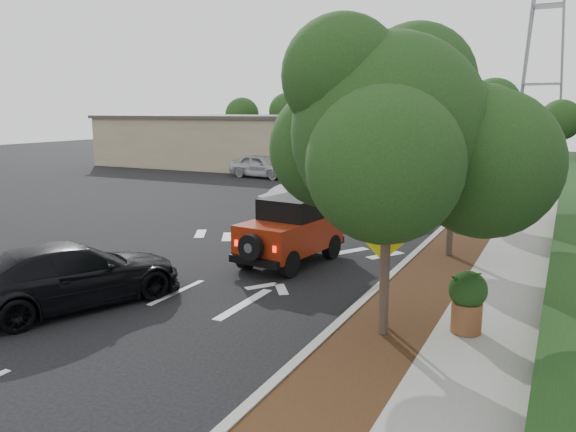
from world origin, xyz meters
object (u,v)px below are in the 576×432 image
Objects in this scene: black_suv_oncoming at (71,275)px; speed_hump_sign at (383,249)px; silver_suv_ahead at (386,202)px; red_jeep at (294,230)px.

speed_hump_sign reaches higher than black_suv_oncoming.
silver_suv_ahead is at bearing 103.84° from speed_hump_sign.
red_jeep reaches higher than silver_suv_ahead.
black_suv_oncoming is at bearing -124.38° from silver_suv_ahead.
speed_hump_sign is (3.59, -12.27, 1.06)m from silver_suv_ahead.
black_suv_oncoming is (-3.44, -14.18, 0.07)m from silver_suv_ahead.
red_jeep reaches higher than black_suv_oncoming.
red_jeep is 8.34m from silver_suv_ahead.
silver_suv_ahead is 12.83m from speed_hump_sign.
silver_suv_ahead is 0.94× the size of black_suv_oncoming.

